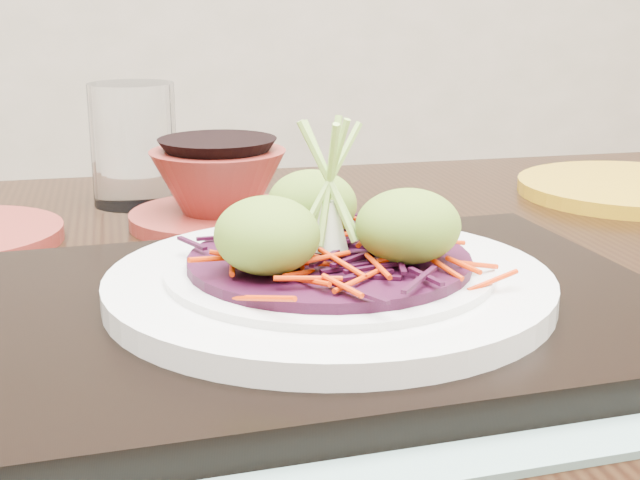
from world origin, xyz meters
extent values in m
cube|color=black|center=(0.08, 0.03, 0.79)|extent=(1.31, 0.88, 0.04)
cube|color=gray|center=(0.06, 0.02, 0.81)|extent=(0.43, 0.34, 0.00)
cube|color=black|center=(0.06, 0.02, 0.82)|extent=(0.37, 0.29, 0.02)
cylinder|color=silver|center=(0.06, 0.02, 0.84)|extent=(0.23, 0.23, 0.01)
cylinder|color=silver|center=(0.06, 0.02, 0.85)|extent=(0.17, 0.17, 0.01)
cylinder|color=#350A1F|center=(0.06, 0.02, 0.85)|extent=(0.15, 0.15, 0.01)
ellipsoid|color=#567322|center=(0.02, 0.00, 0.87)|extent=(0.06, 0.06, 0.04)
ellipsoid|color=#567322|center=(0.09, 0.00, 0.87)|extent=(0.06, 0.06, 0.04)
ellipsoid|color=#567322|center=(0.06, 0.06, 0.87)|extent=(0.06, 0.06, 0.04)
cylinder|color=white|center=(-0.03, 0.34, 0.86)|extent=(0.08, 0.08, 0.10)
cylinder|color=maroon|center=(0.03, 0.26, 0.82)|extent=(0.15, 0.15, 0.01)
cylinder|color=#B48414|center=(0.40, 0.27, 0.82)|extent=(0.26, 0.26, 0.01)
camera|label=1|loc=(-0.05, -0.41, 0.99)|focal=50.00mm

